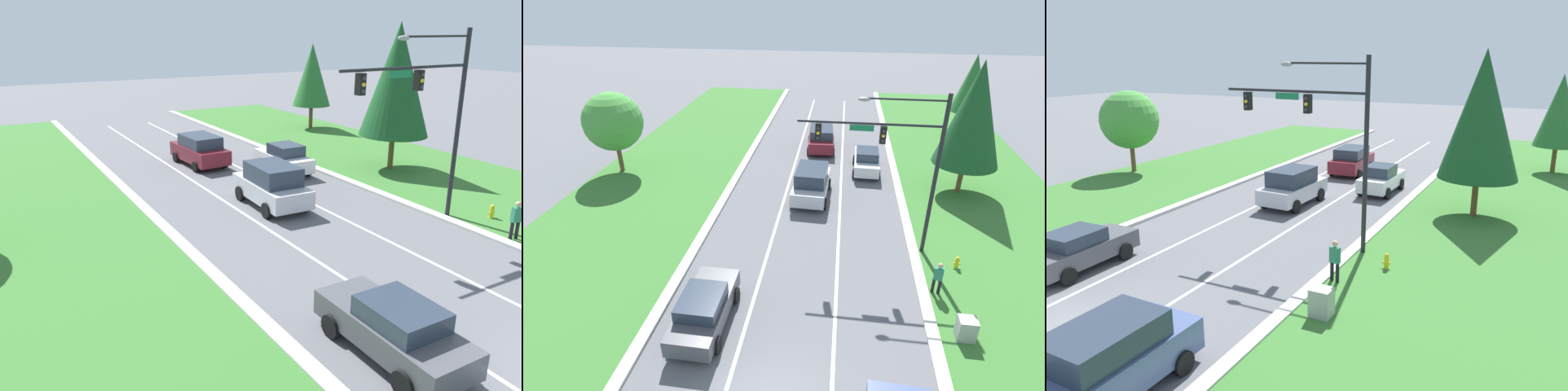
# 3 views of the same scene
# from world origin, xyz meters

# --- Properties ---
(traffic_signal_mast) EXTENTS (6.69, 0.41, 8.24)m
(traffic_signal_mast) POSITION_xyz_m (4.27, 10.24, 5.42)
(traffic_signal_mast) COLOR black
(traffic_signal_mast) RESTS_ON ground_plane
(silver_suv) EXTENTS (2.42, 4.67, 2.09)m
(silver_suv) POSITION_xyz_m (-0.10, 15.50, 1.07)
(silver_suv) COLOR silver
(silver_suv) RESTS_ON ground_plane
(graphite_sedan) EXTENTS (2.01, 4.50, 1.62)m
(graphite_sedan) POSITION_xyz_m (-3.44, 3.81, 0.83)
(graphite_sedan) COLOR #4C4C51
(graphite_sedan) RESTS_ON ground_plane
(white_sedan) EXTENTS (2.01, 4.27, 1.76)m
(white_sedan) POSITION_xyz_m (3.57, 20.22, 0.88)
(white_sedan) COLOR white
(white_sedan) RESTS_ON ground_plane
(burgundy_suv) EXTENTS (2.40, 4.70, 1.90)m
(burgundy_suv) POSITION_xyz_m (-0.02, 24.39, 0.98)
(burgundy_suv) COLOR maroon
(burgundy_suv) RESTS_ON ground_plane
(utility_cabinet) EXTENTS (0.70, 0.60, 1.03)m
(utility_cabinet) POSITION_xyz_m (6.83, 4.43, 0.52)
(utility_cabinet) COLOR #9E9E99
(utility_cabinet) RESTS_ON ground_plane
(pedestrian) EXTENTS (0.43, 0.32, 1.69)m
(pedestrian) POSITION_xyz_m (6.18, 6.99, 0.94)
(pedestrian) COLOR black
(pedestrian) RESTS_ON ground_plane
(fire_hydrant) EXTENTS (0.34, 0.20, 0.70)m
(fire_hydrant) POSITION_xyz_m (7.54, 9.02, 0.34)
(fire_hydrant) COLOR gold
(fire_hydrant) RESTS_ON ground_plane
(conifer_near_right_tree) EXTENTS (4.02, 4.02, 8.58)m
(conifer_near_right_tree) POSITION_xyz_m (9.51, 17.58, 5.35)
(conifer_near_right_tree) COLOR brown
(conifer_near_right_tree) RESTS_ON ground_plane
(oak_near_left_tree) EXTENTS (4.09, 4.09, 5.86)m
(oak_near_left_tree) POSITION_xyz_m (-14.30, 17.65, 3.80)
(oak_near_left_tree) COLOR brown
(oak_near_left_tree) RESTS_ON ground_plane
(conifer_far_right_tree) EXTENTS (3.15, 3.15, 7.01)m
(conifer_far_right_tree) POSITION_xyz_m (12.95, 30.83, 4.48)
(conifer_far_right_tree) COLOR brown
(conifer_far_right_tree) RESTS_ON ground_plane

